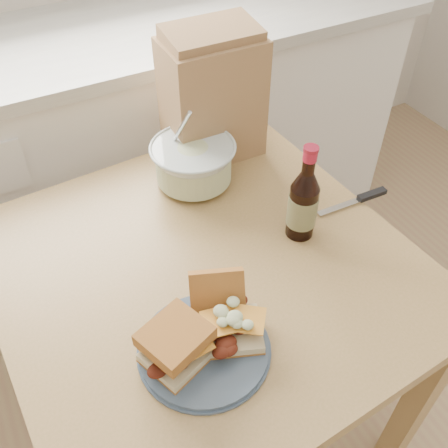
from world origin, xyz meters
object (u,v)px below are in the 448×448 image
coleslaw_bowl (194,164)px  paper_bag (213,100)px  beer_bottle (303,203)px  plate (204,349)px  dining_table (207,294)px

coleslaw_bowl → paper_bag: 0.18m
beer_bottle → plate: bearing=-136.6°
dining_table → paper_bag: 0.52m
coleslaw_bowl → beer_bottle: beer_bottle is taller
dining_table → coleslaw_bowl: (0.11, 0.28, 0.17)m
paper_bag → dining_table: bearing=-118.7°
beer_bottle → paper_bag: size_ratio=0.76×
dining_table → beer_bottle: beer_bottle is taller
beer_bottle → paper_bag: paper_bag is taller
dining_table → plate: (-0.10, -0.20, 0.12)m
plate → paper_bag: (0.32, 0.58, 0.16)m
plate → coleslaw_bowl: coleslaw_bowl is taller
dining_table → plate: bearing=-120.8°
coleslaw_bowl → paper_bag: paper_bag is taller
dining_table → beer_bottle: size_ratio=3.82×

